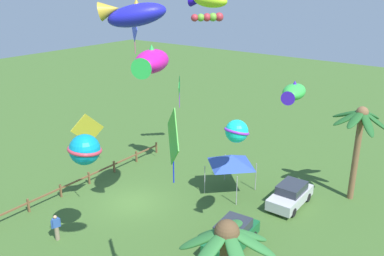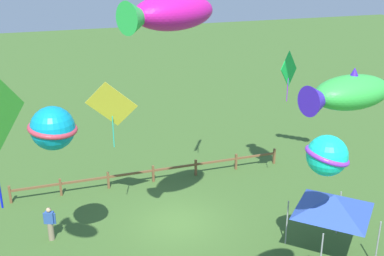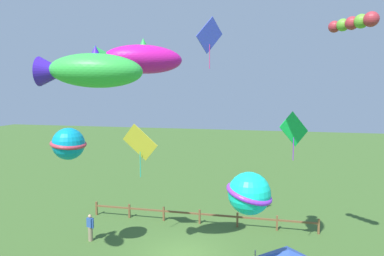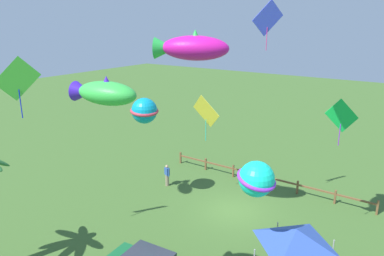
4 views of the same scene
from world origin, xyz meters
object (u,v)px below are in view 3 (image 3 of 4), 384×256
(spectator_0, at_px, (90,227))
(kite_diamond_1, at_px, (140,143))
(kite_diamond_3, at_px, (294,130))
(kite_ball_8, at_px, (249,193))
(kite_fish_7, at_px, (90,70))
(kite_tube_10, at_px, (354,23))
(kite_ball_4, at_px, (68,144))
(kite_fish_2, at_px, (138,59))
(kite_diamond_5, at_px, (210,36))

(spectator_0, distance_m, kite_diamond_1, 5.88)
(kite_diamond_3, height_order, kite_ball_8, kite_diamond_3)
(kite_diamond_3, bearing_deg, kite_diamond_1, -2.85)
(kite_fish_7, bearing_deg, kite_diamond_1, -73.67)
(kite_tube_10, bearing_deg, kite_ball_4, 7.21)
(kite_tube_10, bearing_deg, spectator_0, -4.21)
(kite_diamond_3, height_order, kite_tube_10, kite_tube_10)
(kite_fish_2, relative_size, kite_diamond_3, 1.62)
(kite_fish_7, relative_size, kite_ball_8, 1.28)
(spectator_0, height_order, kite_tube_10, kite_tube_10)
(spectator_0, distance_m, kite_diamond_3, 12.74)
(kite_ball_8, bearing_deg, kite_diamond_3, -106.15)
(kite_ball_4, relative_size, kite_fish_7, 0.99)
(kite_diamond_1, xyz_separation_m, kite_diamond_5, (-3.95, 0.30, 5.65))
(kite_diamond_3, distance_m, kite_diamond_5, 6.29)
(kite_diamond_5, bearing_deg, kite_fish_7, 86.57)
(kite_diamond_5, bearing_deg, kite_fish_2, 55.65)
(kite_ball_4, distance_m, kite_tube_10, 14.32)
(spectator_0, distance_m, kite_ball_8, 12.14)
(kite_fish_2, height_order, kite_ball_8, kite_fish_2)
(spectator_0, height_order, kite_diamond_1, kite_diamond_1)
(spectator_0, relative_size, kite_fish_2, 0.40)
(spectator_0, distance_m, kite_fish_2, 10.95)
(kite_diamond_3, distance_m, kite_ball_4, 11.07)
(spectator_0, bearing_deg, kite_fish_7, 120.05)
(kite_diamond_1, bearing_deg, kite_ball_4, 48.84)
(kite_ball_4, bearing_deg, kite_tube_10, -172.79)
(kite_ball_8, bearing_deg, kite_tube_10, -128.56)
(kite_ball_4, bearing_deg, kite_ball_8, 159.04)
(kite_diamond_5, bearing_deg, spectator_0, -0.16)
(spectator_0, height_order, kite_diamond_3, kite_diamond_3)
(kite_diamond_3, xyz_separation_m, kite_ball_8, (1.73, 5.99, -1.57))
(spectator_0, bearing_deg, kite_diamond_5, 179.84)
(kite_diamond_3, bearing_deg, kite_ball_8, 73.85)
(kite_diamond_1, bearing_deg, kite_fish_7, 106.33)
(kite_diamond_1, xyz_separation_m, kite_tube_10, (-10.53, 1.28, 5.86))
(kite_diamond_3, bearing_deg, kite_tube_10, 159.48)
(kite_ball_4, relative_size, kite_ball_8, 1.27)
(kite_diamond_1, bearing_deg, kite_fish_2, 111.32)
(kite_fish_7, distance_m, kite_tube_10, 12.56)
(spectator_0, relative_size, kite_ball_4, 0.67)
(kite_ball_4, distance_m, kite_ball_8, 9.70)
(kite_fish_2, xyz_separation_m, kite_diamond_3, (-6.67, -3.47, -3.26))
(kite_ball_4, distance_m, kite_fish_7, 10.62)
(spectator_0, xyz_separation_m, kite_diamond_1, (-3.05, -0.28, 5.02))
(kite_fish_7, bearing_deg, kite_diamond_3, -114.27)
(kite_ball_4, height_order, kite_fish_7, kite_fish_7)
(kite_diamond_1, height_order, kite_diamond_3, kite_diamond_3)
(kite_diamond_5, xyz_separation_m, kite_fish_7, (0.66, 10.95, -2.28))
(spectator_0, height_order, kite_fish_2, kite_fish_2)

